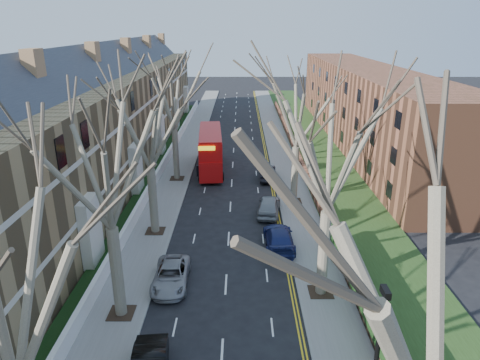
{
  "coord_description": "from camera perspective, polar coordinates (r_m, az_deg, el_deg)",
  "views": [
    {
      "loc": [
        0.92,
        -13.71,
        15.22
      ],
      "look_at": [
        0.86,
        18.81,
        3.32
      ],
      "focal_mm": 32.0,
      "sensor_mm": 36.0,
      "label": 1
    }
  ],
  "objects": [
    {
      "name": "tree_left_far",
      "position": [
        31.02,
        -12.35,
        8.53
      ],
      "size": [
        10.15,
        10.15,
        14.22
      ],
      "color": "brown",
      "rests_on": "ground"
    },
    {
      "name": "tree_right_far",
      "position": [
        36.52,
        7.76,
        10.5
      ],
      "size": [
        10.15,
        10.15,
        14.22
      ],
      "color": "brown",
      "rests_on": "ground"
    },
    {
      "name": "tree_right_near",
      "position": [
        10.54,
        27.86,
        -13.09
      ],
      "size": [
        10.85,
        10.85,
        15.2
      ],
      "color": "brown",
      "rests_on": "ground"
    },
    {
      "name": "pavement_left",
      "position": [
        55.28,
        -7.1,
        4.03
      ],
      "size": [
        3.0,
        102.0,
        0.12
      ],
      "primitive_type": "cube",
      "color": "slate",
      "rests_on": "ground"
    },
    {
      "name": "double_decker_bus",
      "position": [
        46.78,
        -3.94,
        3.79
      ],
      "size": [
        3.15,
        10.43,
        4.33
      ],
      "rotation": [
        0.0,
        0.0,
        3.21
      ],
      "color": "#BA0D0D",
      "rests_on": "ground"
    },
    {
      "name": "car_right_far",
      "position": [
        44.46,
        3.69,
        1.04
      ],
      "size": [
        1.73,
        4.51,
        1.47
      ],
      "primitive_type": "imported",
      "rotation": [
        0.0,
        0.0,
        3.1
      ],
      "color": "black",
      "rests_on": "ground"
    },
    {
      "name": "car_right_near",
      "position": [
        31.14,
        5.21,
        -7.72
      ],
      "size": [
        2.13,
        5.07,
        1.46
      ],
      "primitive_type": "imported",
      "rotation": [
        0.0,
        0.0,
        3.16
      ],
      "color": "navy",
      "rests_on": "ground"
    },
    {
      "name": "car_right_mid",
      "position": [
        36.3,
        3.88,
        -3.42
      ],
      "size": [
        2.4,
        4.68,
        1.53
      ],
      "primitive_type": "imported",
      "rotation": [
        0.0,
        0.0,
        3.0
      ],
      "color": "gray",
      "rests_on": "ground"
    },
    {
      "name": "tree_right_mid",
      "position": [
        22.94,
        12.19,
        5.36
      ],
      "size": [
        10.5,
        10.5,
        14.71
      ],
      "color": "brown",
      "rests_on": "ground"
    },
    {
      "name": "tree_left_mid",
      "position": [
        21.55,
        -17.82,
        3.89
      ],
      "size": [
        10.5,
        10.5,
        14.71
      ],
      "color": "brown",
      "rests_on": "ground"
    },
    {
      "name": "flats_right",
      "position": [
        59.96,
        16.35,
        9.47
      ],
      "size": [
        13.97,
        54.0,
        10.0
      ],
      "color": "brown",
      "rests_on": "ground"
    },
    {
      "name": "car_left_far",
      "position": [
        27.31,
        -9.17,
        -12.47
      ],
      "size": [
        2.2,
        4.61,
        1.27
      ],
      "primitive_type": "imported",
      "rotation": [
        0.0,
        0.0,
        0.02
      ],
      "color": "gray",
      "rests_on": "ground"
    },
    {
      "name": "tree_left_dist",
      "position": [
        42.61,
        -9.04,
        12.22
      ],
      "size": [
        10.5,
        10.5,
        14.71
      ],
      "color": "brown",
      "rests_on": "ground"
    },
    {
      "name": "pavement_right",
      "position": [
        55.08,
        5.41,
        4.03
      ],
      "size": [
        3.0,
        102.0,
        0.12
      ],
      "primitive_type": "cube",
      "color": "slate",
      "rests_on": "ground"
    },
    {
      "name": "terrace_left",
      "position": [
        48.01,
        -17.71,
        7.51
      ],
      "size": [
        9.7,
        78.0,
        13.6
      ],
      "color": "olive",
      "rests_on": "ground"
    },
    {
      "name": "wall_hedge_right",
      "position": [
        22.17,
        19.18,
        -20.72
      ],
      "size": [
        0.7,
        24.0,
        1.8
      ],
      "color": "#502F22",
      "rests_on": "ground"
    },
    {
      "name": "grass_verge_right",
      "position": [
        55.66,
        10.04,
        4.08
      ],
      "size": [
        6.0,
        102.0,
        0.06
      ],
      "color": "#213814",
      "rests_on": "ground"
    },
    {
      "name": "front_wall_left",
      "position": [
        47.81,
        -10.23,
        1.99
      ],
      "size": [
        0.3,
        78.0,
        1.0
      ],
      "color": "white",
      "rests_on": "ground"
    }
  ]
}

